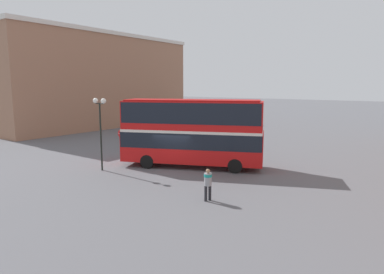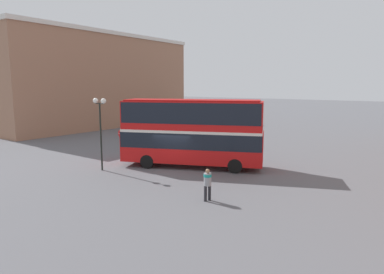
# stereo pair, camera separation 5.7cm
# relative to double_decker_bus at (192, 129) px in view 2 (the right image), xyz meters

# --- Properties ---
(ground_plane) EXTENTS (240.00, 240.00, 0.00)m
(ground_plane) POSITION_rel_double_decker_bus_xyz_m (-0.55, -1.20, -2.82)
(ground_plane) COLOR #5B5B60
(building_row_left) EXTENTS (9.26, 29.55, 13.09)m
(building_row_left) POSITION_rel_double_decker_bus_xyz_m (-26.18, 12.60, 3.74)
(building_row_left) COLOR #9E7056
(building_row_left) RESTS_ON ground_plane
(double_decker_bus) EXTENTS (10.38, 6.43, 4.94)m
(double_decker_bus) POSITION_rel_double_decker_bus_xyz_m (0.00, 0.00, 0.00)
(double_decker_bus) COLOR red
(double_decker_bus) RESTS_ON ground_plane
(pedestrian_foreground) EXTENTS (0.54, 0.54, 1.71)m
(pedestrian_foreground) POSITION_rel_double_decker_bus_xyz_m (5.07, -5.56, -1.77)
(pedestrian_foreground) COLOR #232328
(pedestrian_foreground) RESTS_ON ground_plane
(parked_car_kerb_near) EXTENTS (4.29, 2.14, 1.43)m
(parked_car_kerb_near) POSITION_rel_double_decker_bus_xyz_m (-13.12, 12.50, -2.07)
(parked_car_kerb_near) COLOR maroon
(parked_car_kerb_near) RESTS_ON ground_plane
(street_lamp_twin_globe) EXTENTS (1.21, 0.37, 5.08)m
(street_lamp_twin_globe) POSITION_rel_double_decker_bus_xyz_m (-4.53, -4.59, 1.06)
(street_lamp_twin_globe) COLOR black
(street_lamp_twin_globe) RESTS_ON ground_plane
(no_entry_sign) EXTENTS (0.68, 0.08, 2.41)m
(no_entry_sign) POSITION_rel_double_decker_bus_xyz_m (-6.24, -1.19, -1.17)
(no_entry_sign) COLOR gray
(no_entry_sign) RESTS_ON ground_plane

